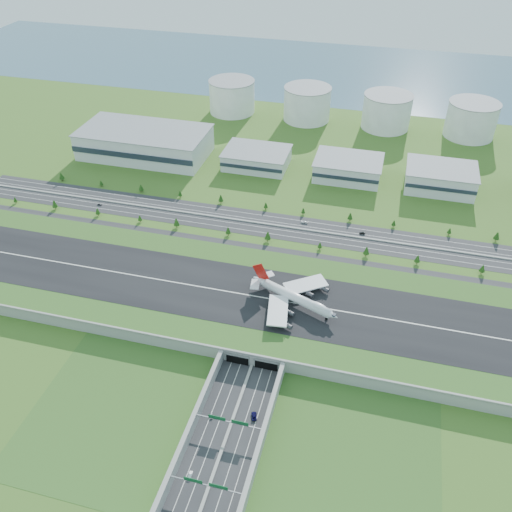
% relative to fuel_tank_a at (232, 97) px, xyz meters
% --- Properties ---
extents(ground, '(1200.00, 1200.00, 0.00)m').
position_rel_fuel_tank_a_xyz_m(ground, '(120.00, -310.00, -17.50)').
color(ground, '#405A1C').
rests_on(ground, ground).
extents(airfield_deck, '(520.00, 100.00, 9.20)m').
position_rel_fuel_tank_a_xyz_m(airfield_deck, '(120.00, -310.09, -13.38)').
color(airfield_deck, gray).
rests_on(airfield_deck, ground).
extents(underpass_road, '(38.80, 120.40, 8.00)m').
position_rel_fuel_tank_a_xyz_m(underpass_road, '(120.00, -409.42, -14.07)').
color(underpass_road, '#28282B').
rests_on(underpass_road, ground).
extents(sign_gantry_near, '(38.70, 0.70, 9.80)m').
position_rel_fuel_tank_a_xyz_m(sign_gantry_near, '(120.00, -405.04, -10.55)').
color(sign_gantry_near, gray).
rests_on(sign_gantry_near, ground).
extents(sign_gantry_far, '(38.70, 0.70, 9.80)m').
position_rel_fuel_tank_a_xyz_m(sign_gantry_far, '(120.00, -440.04, -10.55)').
color(sign_gantry_far, gray).
rests_on(sign_gantry_far, ground).
extents(north_expressway, '(560.00, 36.00, 0.12)m').
position_rel_fuel_tank_a_xyz_m(north_expressway, '(120.00, -215.00, -17.44)').
color(north_expressway, '#28282B').
rests_on(north_expressway, ground).
extents(tree_row, '(501.07, 48.62, 8.42)m').
position_rel_fuel_tank_a_xyz_m(tree_row, '(137.67, -217.08, -12.84)').
color(tree_row, '#3D2819').
rests_on(tree_row, ground).
extents(hangar_west, '(120.00, 60.00, 25.00)m').
position_rel_fuel_tank_a_xyz_m(hangar_west, '(-50.00, -125.00, -5.00)').
color(hangar_west, white).
rests_on(hangar_west, ground).
extents(hangar_mid_a, '(58.00, 42.00, 15.00)m').
position_rel_fuel_tank_a_xyz_m(hangar_mid_a, '(60.00, -120.00, -10.00)').
color(hangar_mid_a, white).
rests_on(hangar_mid_a, ground).
extents(hangar_mid_b, '(58.00, 42.00, 17.00)m').
position_rel_fuel_tank_a_xyz_m(hangar_mid_b, '(145.00, -120.00, -9.00)').
color(hangar_mid_b, white).
rests_on(hangar_mid_b, ground).
extents(hangar_mid_c, '(58.00, 42.00, 19.00)m').
position_rel_fuel_tank_a_xyz_m(hangar_mid_c, '(225.00, -120.00, -8.00)').
color(hangar_mid_c, white).
rests_on(hangar_mid_c, ground).
extents(fuel_tank_a, '(50.00, 50.00, 35.00)m').
position_rel_fuel_tank_a_xyz_m(fuel_tank_a, '(0.00, 0.00, 0.00)').
color(fuel_tank_a, silver).
rests_on(fuel_tank_a, ground).
extents(fuel_tank_b, '(50.00, 50.00, 35.00)m').
position_rel_fuel_tank_a_xyz_m(fuel_tank_b, '(85.00, 0.00, 0.00)').
color(fuel_tank_b, silver).
rests_on(fuel_tank_b, ground).
extents(fuel_tank_c, '(50.00, 50.00, 35.00)m').
position_rel_fuel_tank_a_xyz_m(fuel_tank_c, '(170.00, 0.00, 0.00)').
color(fuel_tank_c, silver).
rests_on(fuel_tank_c, ground).
extents(fuel_tank_d, '(50.00, 50.00, 35.00)m').
position_rel_fuel_tank_a_xyz_m(fuel_tank_d, '(255.00, 0.00, 0.00)').
color(fuel_tank_d, silver).
rests_on(fuel_tank_d, ground).
extents(bay_water, '(1200.00, 260.00, 0.06)m').
position_rel_fuel_tank_a_xyz_m(bay_water, '(120.00, 170.00, -17.47)').
color(bay_water, '#3E6176').
rests_on(bay_water, ground).
extents(boeing_747, '(60.60, 56.12, 19.86)m').
position_rel_fuel_tank_a_xyz_m(boeing_747, '(134.02, -310.38, -3.85)').
color(boeing_747, white).
rests_on(boeing_747, airfield_deck).
extents(car_0, '(2.68, 4.36, 1.39)m').
position_rel_fuel_tank_a_xyz_m(car_0, '(108.54, -399.21, -16.69)').
color(car_0, silver).
rests_on(car_0, ground).
extents(car_1, '(1.66, 4.51, 1.47)m').
position_rel_fuel_tank_a_xyz_m(car_1, '(109.67, -433.91, -16.64)').
color(car_1, white).
rests_on(car_1, ground).
extents(car_2, '(4.30, 6.40, 1.63)m').
position_rel_fuel_tank_a_xyz_m(car_2, '(130.33, -393.82, -16.57)').
color(car_2, '#0E0C3E').
rests_on(car_2, ground).
extents(car_4, '(4.22, 2.04, 1.39)m').
position_rel_fuel_tank_a_xyz_m(car_4, '(-48.93, -222.33, -16.69)').
color(car_4, '#4D4C51').
rests_on(car_4, ground).
extents(car_5, '(4.58, 2.06, 1.46)m').
position_rel_fuel_tank_a_xyz_m(car_5, '(167.73, -209.42, -16.65)').
color(car_5, black).
rests_on(car_5, ground).
extents(car_7, '(5.80, 2.61, 1.65)m').
position_rel_fuel_tank_a_xyz_m(car_7, '(121.44, -205.35, -16.56)').
color(car_7, white).
rests_on(car_7, ground).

